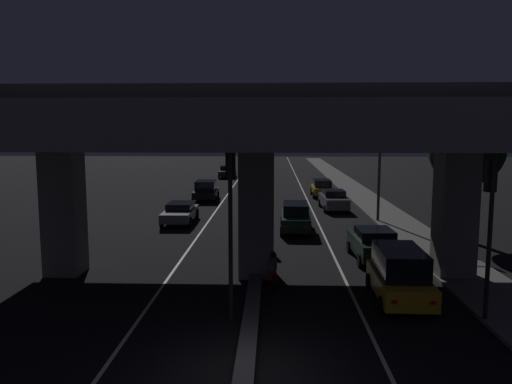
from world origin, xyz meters
The scene contains 22 objects.
ground_plane centered at (0.00, 0.00, 0.00)m, with size 200.00×200.00×0.00m, color black.
lane_line_left_inner centered at (-3.62, 35.00, 0.00)m, with size 0.12×126.00×0.00m, color beige.
lane_line_right_inner centered at (3.62, 35.00, 0.00)m, with size 0.12×126.00×0.00m, color beige.
median_divider centered at (0.00, 35.00, 0.14)m, with size 0.51×126.00×0.28m, color #4C4C51.
sidewalk_right centered at (8.73, 28.00, 0.07)m, with size 2.88×126.00×0.14m, color #5B5956.
elevated_overpass centered at (0.00, 8.67, 5.95)m, with size 21.48×11.08×7.92m.
traffic_light_left_of_median centered at (-0.65, 3.78, 3.88)m, with size 0.30×0.49×5.72m.
traffic_light_right_of_median centered at (7.39, 3.79, 3.61)m, with size 0.30×0.49×5.31m.
street_lamp centered at (7.22, 20.86, 5.28)m, with size 2.61×0.32×8.98m.
car_taxi_yellow_lead centered at (5.17, 5.57, 1.00)m, with size 1.98×4.04×1.92m.
car_dark_green_second centered at (5.39, 11.31, 0.78)m, with size 2.05×4.13×1.50m.
car_dark_green_third centered at (2.02, 17.76, 0.89)m, with size 1.90×4.54×1.71m.
car_grey_fourth centered at (5.26, 25.93, 0.77)m, with size 2.02×4.62×1.53m.
car_taxi_yellow_fifth centered at (5.08, 33.36, 0.83)m, with size 1.88×4.11×1.55m.
car_grey_lead_oncoming centered at (-5.38, 20.18, 0.72)m, with size 1.98×4.56×1.33m.
car_black_second_oncoming centered at (-5.12, 30.65, 0.87)m, with size 2.12×4.23×1.70m.
car_black_third_oncoming centered at (-1.92, 40.52, 0.80)m, with size 2.03×4.36×1.52m.
car_dark_green_fourth_oncoming centered at (-5.16, 51.13, 0.73)m, with size 2.08×4.82×1.45m.
motorcycle_red_filtering_near centered at (0.69, 7.08, 0.60)m, with size 0.34×1.87×1.41m.
motorcycle_black_filtering_mid centered at (0.50, 12.47, 0.63)m, with size 0.33×1.95×1.49m.
pedestrian_on_sidewalk centered at (8.88, 13.42, 0.97)m, with size 0.40×0.40×1.68m.
roadside_tree_kerbside_near centered at (11.19, 15.86, 4.99)m, with size 4.04×4.04×7.04m.
Camera 1 is at (0.70, -11.68, 6.09)m, focal length 35.00 mm.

